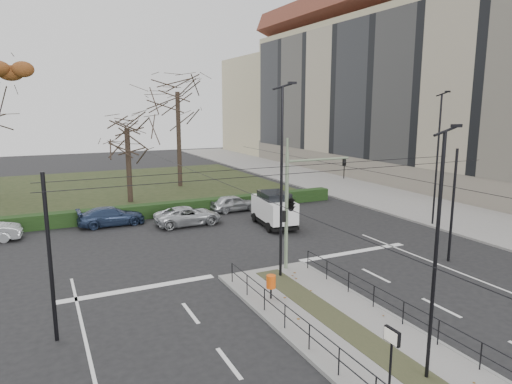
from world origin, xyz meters
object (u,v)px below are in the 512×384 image
at_px(parked_car_fourth, 188,216).
at_px(bare_tree_near, 127,134).
at_px(traffic_light, 293,201).
at_px(streetlamp_sidewalk, 437,158).
at_px(litter_bin, 271,282).
at_px(streetlamp_median_near, 436,255).
at_px(parked_car_third, 111,216).
at_px(parked_car_fifth, 234,203).
at_px(streetlamp_median_far, 282,181).
at_px(white_van, 274,208).
at_px(bare_tree_center, 178,99).
at_px(info_panel, 392,344).

height_order(parked_car_fourth, bare_tree_near, bare_tree_near).
relative_size(traffic_light, bare_tree_near, 0.71).
xyz_separation_m(streetlamp_sidewalk, bare_tree_near, (-17.34, 16.74, 1.13)).
xyz_separation_m(litter_bin, streetlamp_median_near, (1.57, -7.07, 3.09)).
bearing_deg(parked_car_third, parked_car_fifth, -88.56).
bearing_deg(parked_car_third, traffic_light, -152.86).
bearing_deg(litter_bin, traffic_light, 47.13).
bearing_deg(streetlamp_median_far, streetlamp_median_near, -90.46).
xyz_separation_m(streetlamp_median_far, parked_car_third, (-5.77, 13.74, -4.10)).
bearing_deg(streetlamp_median_near, traffic_light, 83.50).
xyz_separation_m(white_van, bare_tree_center, (-1.38, 17.73, 7.58)).
height_order(traffic_light, parked_car_fourth, traffic_light).
bearing_deg(parked_car_fifth, parked_car_fourth, 117.26).
relative_size(litter_bin, streetlamp_median_near, 0.14).
xyz_separation_m(parked_car_third, parked_car_fourth, (4.84, -2.13, -0.01)).
height_order(litter_bin, info_panel, info_panel).
bearing_deg(streetlamp_sidewalk, litter_bin, -158.76).
bearing_deg(bare_tree_center, streetlamp_median_far, -96.23).
height_order(parked_car_third, bare_tree_near, bare_tree_near).
distance_m(parked_car_fourth, parked_car_fifth, 5.14).
bearing_deg(streetlamp_median_far, bare_tree_near, 98.67).
bearing_deg(bare_tree_near, streetlamp_median_far, -81.33).
bearing_deg(streetlamp_sidewalk, traffic_light, -166.17).
distance_m(parked_car_fourth, bare_tree_near, 10.77).
height_order(parked_car_third, bare_tree_center, bare_tree_center).
bearing_deg(white_van, bare_tree_near, 121.77).
xyz_separation_m(info_panel, bare_tree_center, (4.75, 36.00, 7.01)).
height_order(traffic_light, streetlamp_median_near, streetlamp_median_near).
bearing_deg(litter_bin, bare_tree_center, 80.98).
bearing_deg(bare_tree_center, parked_car_fifth, -86.90).
xyz_separation_m(streetlamp_median_far, bare_tree_near, (-3.17, 20.77, 1.09)).
bearing_deg(white_van, litter_bin, -118.58).
xyz_separation_m(traffic_light, white_van, (3.21, 7.95, -2.29)).
height_order(streetlamp_median_near, bare_tree_center, bare_tree_center).
bearing_deg(parked_car_third, streetlamp_median_far, -157.91).
relative_size(litter_bin, parked_car_fourth, 0.22).
bearing_deg(info_panel, streetlamp_median_near, 10.42).
bearing_deg(streetlamp_median_near, parked_car_third, 103.95).
bearing_deg(streetlamp_median_far, parked_car_third, 112.79).
relative_size(traffic_light, litter_bin, 5.70).
distance_m(parked_car_fourth, white_van, 5.97).
distance_m(litter_bin, streetlamp_sidewalk, 17.40).
distance_m(info_panel, parked_car_fifth, 24.25).
height_order(bare_tree_center, bare_tree_near, bare_tree_center).
xyz_separation_m(streetlamp_median_near, parked_car_third, (-5.70, 22.93, -3.31)).
height_order(bare_tree_near, parked_car_fifth, bare_tree_near).
height_order(streetlamp_sidewalk, bare_tree_center, bare_tree_center).
bearing_deg(parked_car_fifth, streetlamp_median_near, 169.46).
distance_m(litter_bin, streetlamp_median_near, 7.87).
height_order(streetlamp_sidewalk, white_van, streetlamp_sidewalk).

